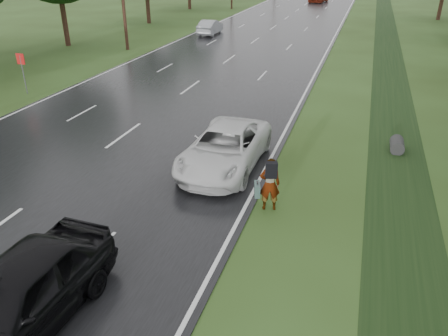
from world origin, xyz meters
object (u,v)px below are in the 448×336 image
Objects in this scene: silver_sedan at (210,27)px; dark_sedan at (17,297)px; road_sign at (22,65)px; white_pickup at (225,148)px; pedestrian at (269,184)px.

dark_sedan is at bearing 101.97° from silver_sedan.
road_sign is 18.84m from dark_sedan.
white_pickup is 29.34m from silver_sedan.
pedestrian is 0.32× the size of white_pickup.
road_sign reaches higher than white_pickup.
white_pickup is (13.73, -5.60, -0.84)m from road_sign.
pedestrian is at bearing -47.27° from white_pickup.
silver_sedan is (3.49, 21.89, -0.91)m from road_sign.
road_sign is at bearing 131.63° from dark_sedan.
dark_sedan is 1.20× the size of silver_sedan.
white_pickup is 9.07m from dark_sedan.
silver_sedan is at bearing 105.17° from dark_sedan.
white_pickup is at bearing -22.20° from road_sign.
pedestrian is at bearing 60.53° from dark_sedan.
silver_sedan is at bearing -84.21° from pedestrian.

